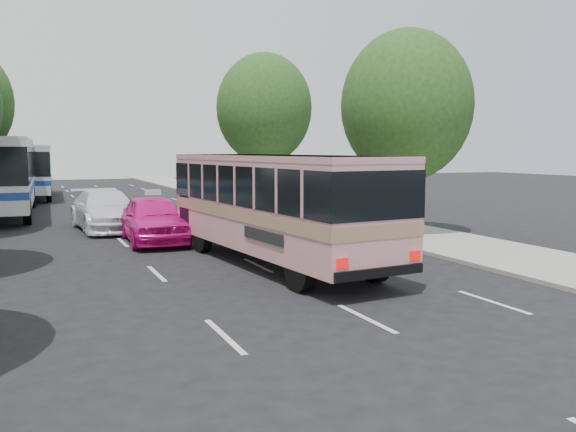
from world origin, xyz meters
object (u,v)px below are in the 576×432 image
white_pickup (106,210)px  tour_coach_front (2,170)px  tour_coach_rear (31,167)px  pink_taxi (154,219)px  pink_bus (274,197)px

white_pickup → tour_coach_front: bearing=113.7°
white_pickup → tour_coach_rear: bearing=93.6°
pink_taxi → tour_coach_front: size_ratio=0.38×
white_pickup → tour_coach_front: tour_coach_front is taller
pink_bus → tour_coach_front: size_ratio=0.78×
pink_taxi → tour_coach_rear: size_ratio=0.41×
pink_taxi → tour_coach_rear: 24.01m
pink_taxi → tour_coach_rear: (-3.73, 23.68, 1.31)m
pink_bus → white_pickup: pink_bus is taller
pink_bus → tour_coach_front: tour_coach_front is taller
pink_bus → tour_coach_rear: 29.96m
white_pickup → tour_coach_rear: 19.69m
white_pickup → pink_taxi: bearing=-78.7°
tour_coach_front → tour_coach_rear: tour_coach_front is taller
pink_bus → white_pickup: 10.53m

